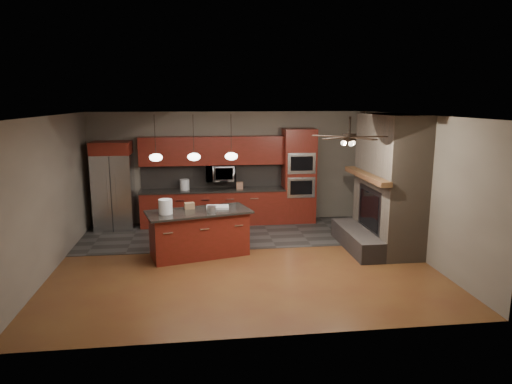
{
  "coord_description": "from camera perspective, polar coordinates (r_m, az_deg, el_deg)",
  "views": [
    {
      "loc": [
        -0.81,
        -8.48,
        3.08
      ],
      "look_at": [
        0.34,
        0.6,
        1.23
      ],
      "focal_mm": 32.0,
      "sensor_mm": 36.0,
      "label": 1
    }
  ],
  "objects": [
    {
      "name": "paint_can",
      "position": [
        8.97,
        -5.57,
        -2.14
      ],
      "size": [
        0.23,
        0.23,
        0.12
      ],
      "primitive_type": "cylinder",
      "rotation": [
        0.0,
        0.0,
        0.35
      ],
      "color": "silver",
      "rests_on": "kitchen_island"
    },
    {
      "name": "fireplace_column",
      "position": [
        9.83,
        15.93,
        0.55
      ],
      "size": [
        1.3,
        2.1,
        2.8
      ],
      "color": "#716150",
      "rests_on": "ground"
    },
    {
      "name": "paint_tray",
      "position": [
        9.3,
        -4.83,
        -1.89
      ],
      "size": [
        0.46,
        0.33,
        0.04
      ],
      "primitive_type": "cube",
      "rotation": [
        0.0,
        0.0,
        -0.04
      ],
      "color": "silver",
      "rests_on": "kitchen_island"
    },
    {
      "name": "pendant_center",
      "position": [
        9.24,
        -7.76,
        4.4
      ],
      "size": [
        0.26,
        0.26,
        0.92
      ],
      "color": "black",
      "rests_on": "ceiling"
    },
    {
      "name": "ceiling",
      "position": [
        8.52,
        -1.8,
        9.55
      ],
      "size": [
        7.0,
        6.0,
        0.02
      ],
      "primitive_type": "cube",
      "color": "white",
      "rests_on": "back_wall"
    },
    {
      "name": "counter_box",
      "position": [
        11.36,
        -2.03,
        0.82
      ],
      "size": [
        0.18,
        0.15,
        0.18
      ],
      "primitive_type": "cube",
      "rotation": [
        0.0,
        0.0,
        -0.16
      ],
      "color": "#9E6C51",
      "rests_on": "back_cabinetry"
    },
    {
      "name": "white_bucket",
      "position": [
        8.95,
        -11.25,
        -1.8
      ],
      "size": [
        0.37,
        0.37,
        0.29
      ],
      "primitive_type": "cylinder",
      "rotation": [
        0.0,
        0.0,
        0.59
      ],
      "color": "white",
      "rests_on": "kitchen_island"
    },
    {
      "name": "left_wall",
      "position": [
        9.05,
        -24.38,
        -0.29
      ],
      "size": [
        0.02,
        6.0,
        2.8
      ],
      "primitive_type": "cube",
      "color": "#6F6659",
      "rests_on": "ground"
    },
    {
      "name": "ground",
      "position": [
        9.05,
        -1.69,
        -8.46
      ],
      "size": [
        7.0,
        7.0,
        0.0
      ],
      "primitive_type": "plane",
      "color": "brown",
      "rests_on": "ground"
    },
    {
      "name": "counter_bucket",
      "position": [
        11.37,
        -8.92,
        0.92
      ],
      "size": [
        0.27,
        0.27,
        0.27
      ],
      "primitive_type": "cylinder",
      "rotation": [
        0.0,
        0.0,
        0.16
      ],
      "color": "silver",
      "rests_on": "back_cabinetry"
    },
    {
      "name": "slate_tile_patch",
      "position": [
        10.75,
        -2.62,
        -5.19
      ],
      "size": [
        7.0,
        2.4,
        0.01
      ],
      "primitive_type": "cube",
      "color": "#373431",
      "rests_on": "ground"
    },
    {
      "name": "cardboard_box",
      "position": [
        9.3,
        -8.32,
        -1.71
      ],
      "size": [
        0.22,
        0.18,
        0.13
      ],
      "primitive_type": "cube",
      "rotation": [
        0.0,
        0.0,
        0.17
      ],
      "color": "#8C6A48",
      "rests_on": "kitchen_island"
    },
    {
      "name": "ceiling_fan",
      "position": [
        8.13,
        11.6,
        6.82
      ],
      "size": [
        1.27,
        1.33,
        0.41
      ],
      "color": "black",
      "rests_on": "ceiling"
    },
    {
      "name": "back_wall",
      "position": [
        11.63,
        -3.16,
        3.1
      ],
      "size": [
        7.0,
        0.02,
        2.8
      ],
      "primitive_type": "cube",
      "color": "#6F6659",
      "rests_on": "ground"
    },
    {
      "name": "refrigerator",
      "position": [
        11.46,
        -17.39,
        0.75
      ],
      "size": [
        0.91,
        0.75,
        2.12
      ],
      "color": "silver",
      "rests_on": "ground"
    },
    {
      "name": "back_cabinetry",
      "position": [
        11.43,
        -5.42,
        0.36
      ],
      "size": [
        3.59,
        0.64,
        2.2
      ],
      "color": "maroon",
      "rests_on": "ground"
    },
    {
      "name": "microwave",
      "position": [
        11.38,
        -4.45,
        2.4
      ],
      "size": [
        0.73,
        0.41,
        0.5
      ],
      "primitive_type": "imported",
      "color": "silver",
      "rests_on": "back_cabinetry"
    },
    {
      "name": "kitchen_island",
      "position": [
        9.23,
        -7.1,
        -5.1
      ],
      "size": [
        2.19,
        1.4,
        0.92
      ],
      "rotation": [
        0.0,
        0.0,
        0.26
      ],
      "color": "maroon",
      "rests_on": "ground"
    },
    {
      "name": "oven_tower",
      "position": [
        11.6,
        5.37,
        2.01
      ],
      "size": [
        0.8,
        0.63,
        2.38
      ],
      "color": "maroon",
      "rests_on": "ground"
    },
    {
      "name": "right_wall",
      "position": [
        9.65,
        19.41,
        0.76
      ],
      "size": [
        0.02,
        6.0,
        2.8
      ],
      "primitive_type": "cube",
      "color": "#6F6659",
      "rests_on": "ground"
    },
    {
      "name": "pendant_right",
      "position": [
        9.27,
        -3.11,
        4.51
      ],
      "size": [
        0.26,
        0.26,
        0.92
      ],
      "color": "black",
      "rests_on": "ceiling"
    },
    {
      "name": "pendant_left",
      "position": [
        9.28,
        -12.41,
        4.27
      ],
      "size": [
        0.26,
        0.26,
        0.92
      ],
      "color": "black",
      "rests_on": "ceiling"
    }
  ]
}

